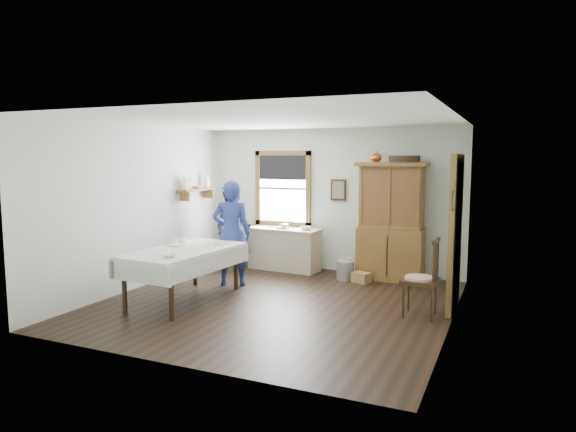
{
  "coord_description": "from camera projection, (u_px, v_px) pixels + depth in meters",
  "views": [
    {
      "loc": [
        3.17,
        -6.75,
        2.19
      ],
      "look_at": [
        0.06,
        0.3,
        1.28
      ],
      "focal_mm": 32.0,
      "sensor_mm": 36.0,
      "label": 1
    }
  ],
  "objects": [
    {
      "name": "room",
      "position": [
        276.0,
        214.0,
        7.5
      ],
      "size": [
        5.01,
        5.01,
        2.7
      ],
      "color": "black",
      "rests_on": "ground"
    },
    {
      "name": "window",
      "position": [
        283.0,
        184.0,
        10.11
      ],
      "size": [
        1.18,
        0.07,
        1.48
      ],
      "color": "white",
      "rests_on": "room"
    },
    {
      "name": "doorway",
      "position": [
        457.0,
        228.0,
        7.32
      ],
      "size": [
        0.09,
        1.14,
        2.22
      ],
      "color": "#4D4437",
      "rests_on": "room"
    },
    {
      "name": "wall_shelf",
      "position": [
        198.0,
        188.0,
        9.82
      ],
      "size": [
        0.24,
        1.0,
        0.44
      ],
      "color": "olive",
      "rests_on": "room"
    },
    {
      "name": "framed_picture",
      "position": [
        338.0,
        190.0,
        9.66
      ],
      "size": [
        0.3,
        0.04,
        0.4
      ],
      "primitive_type": "cube",
      "color": "black",
      "rests_on": "room"
    },
    {
      "name": "rug_beater",
      "position": [
        454.0,
        192.0,
        6.75
      ],
      "size": [
        0.01,
        0.27,
        0.27
      ],
      "primitive_type": "torus",
      "rotation": [
        0.0,
        1.57,
        0.0
      ],
      "color": "black",
      "rests_on": "room"
    },
    {
      "name": "work_counter",
      "position": [
        284.0,
        249.0,
        9.9
      ],
      "size": [
        1.45,
        0.65,
        0.81
      ],
      "primitive_type": "cube",
      "rotation": [
        0.0,
        0.0,
        -0.08
      ],
      "color": "#C4B088",
      "rests_on": "room"
    },
    {
      "name": "china_hutch",
      "position": [
        391.0,
        222.0,
        9.03
      ],
      "size": [
        1.22,
        0.59,
        2.08
      ],
      "primitive_type": "cube",
      "rotation": [
        0.0,
        0.0,
        0.01
      ],
      "color": "olive",
      "rests_on": "room"
    },
    {
      "name": "dining_table",
      "position": [
        185.0,
        275.0,
        7.76
      ],
      "size": [
        1.18,
        2.05,
        0.79
      ],
      "primitive_type": "cube",
      "rotation": [
        0.0,
        0.0,
        -0.07
      ],
      "color": "silver",
      "rests_on": "room"
    },
    {
      "name": "spindle_chair",
      "position": [
        420.0,
        277.0,
        6.98
      ],
      "size": [
        0.54,
        0.54,
        1.09
      ],
      "primitive_type": "cube",
      "rotation": [
        0.0,
        0.0,
        -0.07
      ],
      "color": "black",
      "rests_on": "room"
    },
    {
      "name": "pail",
      "position": [
        345.0,
        270.0,
        9.11
      ],
      "size": [
        0.37,
        0.37,
        0.33
      ],
      "primitive_type": "cube",
      "rotation": [
        0.0,
        0.0,
        0.22
      ],
      "color": "#A3A6AB",
      "rests_on": "room"
    },
    {
      "name": "wicker_basket",
      "position": [
        361.0,
        277.0,
        8.91
      ],
      "size": [
        0.36,
        0.31,
        0.18
      ],
      "primitive_type": "cube",
      "rotation": [
        0.0,
        0.0,
        -0.39
      ],
      "color": "#A6854B",
      "rests_on": "room"
    },
    {
      "name": "woman_blue",
      "position": [
        232.0,
        237.0,
        8.65
      ],
      "size": [
        0.71,
        0.61,
        1.65
      ],
      "primitive_type": "imported",
      "rotation": [
        0.0,
        0.0,
        3.56
      ],
      "color": "navy",
      "rests_on": "room"
    },
    {
      "name": "figure_dark",
      "position": [
        233.0,
        233.0,
        9.74
      ],
      "size": [
        0.71,
        0.55,
        1.46
      ],
      "primitive_type": "imported",
      "rotation": [
        0.0,
        0.0,
        -0.0
      ],
      "color": "black",
      "rests_on": "room"
    },
    {
      "name": "table_cup_a",
      "position": [
        183.0,
        240.0,
        8.28
      ],
      "size": [
        0.14,
        0.14,
        0.1
      ],
      "primitive_type": "imported",
      "rotation": [
        0.0,
        0.0,
        0.13
      ],
      "color": "white",
      "rests_on": "dining_table"
    },
    {
      "name": "table_cup_b",
      "position": [
        176.0,
        241.0,
        8.19
      ],
      "size": [
        0.13,
        0.13,
        0.09
      ],
      "primitive_type": "imported",
      "rotation": [
        0.0,
        0.0,
        -0.41
      ],
      "color": "white",
      "rests_on": "dining_table"
    },
    {
      "name": "table_bowl",
      "position": [
        170.0,
        255.0,
        7.1
      ],
      "size": [
        0.27,
        0.27,
        0.05
      ],
      "primitive_type": "imported",
      "rotation": [
        0.0,
        0.0,
        -0.36
      ],
      "color": "white",
      "rests_on": "dining_table"
    },
    {
      "name": "counter_book",
      "position": [
        277.0,
        227.0,
        9.91
      ],
      "size": [
        0.25,
        0.29,
        0.02
      ],
      "primitive_type": "imported",
      "rotation": [
        0.0,
        0.0,
        0.29
      ],
      "color": "#7A6B51",
      "rests_on": "work_counter"
    },
    {
      "name": "counter_bowl",
      "position": [
        306.0,
        228.0,
        9.63
      ],
      "size": [
        0.23,
        0.23,
        0.07
      ],
      "primitive_type": "imported",
      "rotation": [
        0.0,
        0.0,
        -0.1
      ],
      "color": "white",
      "rests_on": "work_counter"
    },
    {
      "name": "shelf_bowl",
      "position": [
        198.0,
        187.0,
        9.83
      ],
      "size": [
        0.22,
        0.22,
        0.05
      ],
      "primitive_type": "imported",
      "color": "white",
      "rests_on": "wall_shelf"
    }
  ]
}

